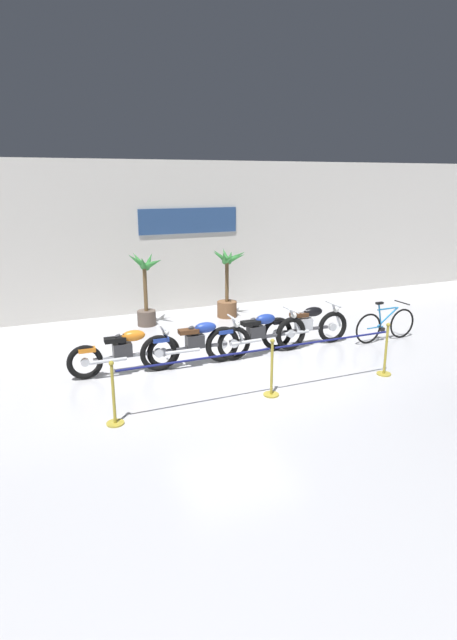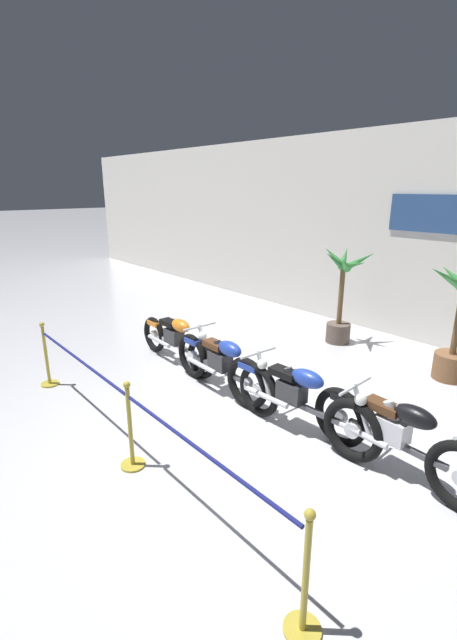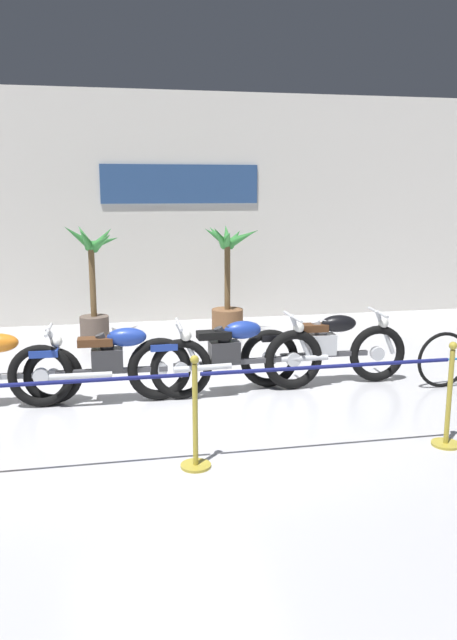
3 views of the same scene
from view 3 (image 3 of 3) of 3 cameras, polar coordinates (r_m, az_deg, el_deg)
name	(u,v)px [view 3 (image 3 of 3)]	position (r m, az deg, el deg)	size (l,w,h in m)	color
ground_plane	(171,413)	(7.15, -5.25, -8.46)	(120.00, 120.00, 0.00)	silver
back_wall	(139,209)	(11.82, -8.15, 10.00)	(28.00, 0.29, 4.20)	silver
motorcycle_blue_1	(113,364)	(7.42, -10.53, -3.95)	(2.36, 0.62, 0.95)	black
motorcycle_blue_2	(229,357)	(7.60, 0.05, -3.38)	(2.45, 0.62, 0.96)	black
motorcycle_black_3	(325,348)	(8.09, 8.82, -2.57)	(2.20, 0.62, 0.95)	black
potted_palm_left_of_row	(228,282)	(10.66, -0.06, 3.51)	(0.99, 1.04, 1.96)	brown
potted_palm_right_of_row	(94,285)	(10.53, -12.20, 3.19)	(0.94, 1.11, 1.96)	brown
stanchion_far_left	(50,408)	(5.57, -16.00, -7.73)	(5.34, 0.28, 1.05)	gold
stanchion_mid_left	(195,430)	(5.70, -3.05, -10.01)	(0.28, 0.28, 1.05)	gold
stanchion_mid_right	(448,411)	(6.52, 19.44, -7.85)	(0.28, 0.28, 1.05)	gold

